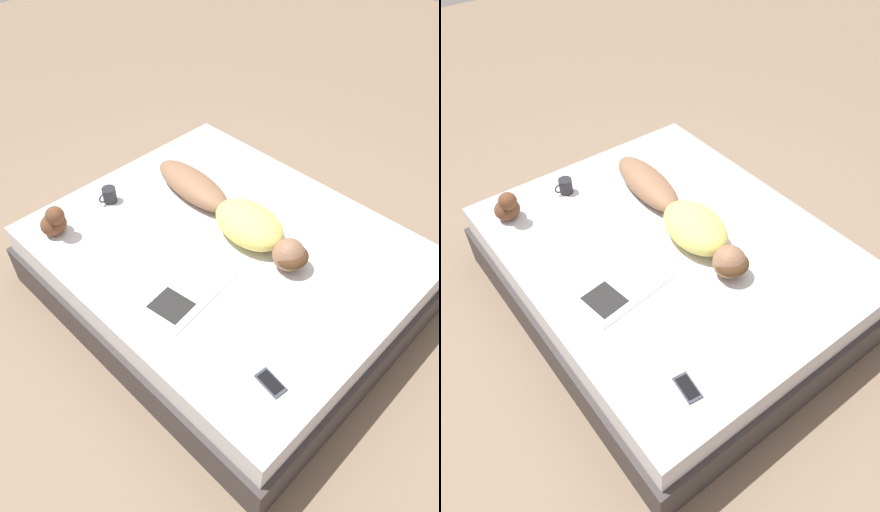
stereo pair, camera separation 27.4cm
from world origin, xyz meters
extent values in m
plane|color=#7A6651|center=(0.00, 0.00, 0.00)|extent=(12.00, 12.00, 0.00)
cube|color=#383333|center=(0.00, 0.00, 0.14)|extent=(1.75, 2.11, 0.28)
cube|color=silver|center=(0.00, 0.00, 0.37)|extent=(1.69, 2.05, 0.18)
ellipsoid|color=brown|center=(-0.17, -0.46, 0.54)|extent=(0.28, 0.66, 0.15)
ellipsoid|color=#D1C660|center=(-0.13, 0.07, 0.56)|extent=(0.35, 0.50, 0.19)
ellipsoid|color=#472D19|center=(-0.10, 0.41, 0.56)|extent=(0.20, 0.19, 0.10)
sphere|color=brown|center=(-0.10, 0.38, 0.55)|extent=(0.18, 0.18, 0.18)
cube|color=silver|center=(0.28, 0.10, 0.46)|extent=(0.30, 0.31, 0.01)
cube|color=silver|center=(0.54, 0.14, 0.46)|extent=(0.30, 0.31, 0.01)
cube|color=black|center=(0.54, 0.14, 0.47)|extent=(0.20, 0.22, 0.00)
cylinder|color=#232328|center=(0.24, -0.78, 0.51)|extent=(0.09, 0.09, 0.10)
cylinder|color=black|center=(0.24, -0.78, 0.55)|extent=(0.07, 0.07, 0.01)
torus|color=#232328|center=(0.29, -0.78, 0.51)|extent=(0.06, 0.01, 0.06)
cube|color=#333842|center=(0.52, 0.79, 0.46)|extent=(0.09, 0.16, 0.01)
cube|color=black|center=(0.52, 0.79, 0.47)|extent=(0.08, 0.13, 0.00)
ellipsoid|color=brown|center=(0.65, -0.77, 0.53)|extent=(0.16, 0.14, 0.13)
sphere|color=brown|center=(0.65, -0.71, 0.62)|extent=(0.11, 0.11, 0.11)
camera|label=1|loc=(1.52, 1.45, 2.45)|focal=35.00mm
camera|label=2|loc=(1.31, 1.63, 2.45)|focal=35.00mm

